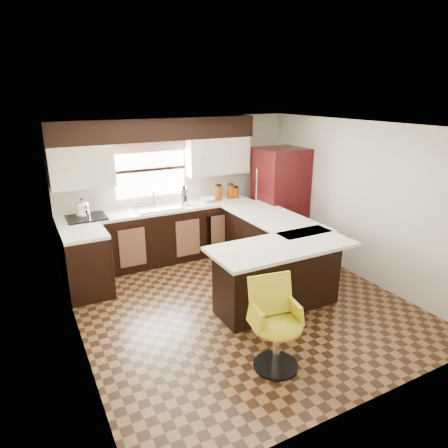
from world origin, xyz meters
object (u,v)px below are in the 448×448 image
peninsula_long (269,246)px  refrigerator (280,199)px  bar_chair (277,327)px  peninsula_return (278,277)px

peninsula_long → refrigerator: bearing=47.6°
refrigerator → bar_chair: size_ratio=1.89×
bar_chair → refrigerator: bearing=64.1°
peninsula_long → peninsula_return: same height
peninsula_long → bar_chair: bar_chair is taller
peninsula_return → bar_chair: bearing=-125.3°
peninsula_long → bar_chair: bearing=-122.0°
peninsula_long → refrigerator: size_ratio=1.05×
peninsula_long → refrigerator: 1.26m
peninsula_return → refrigerator: refrigerator is taller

